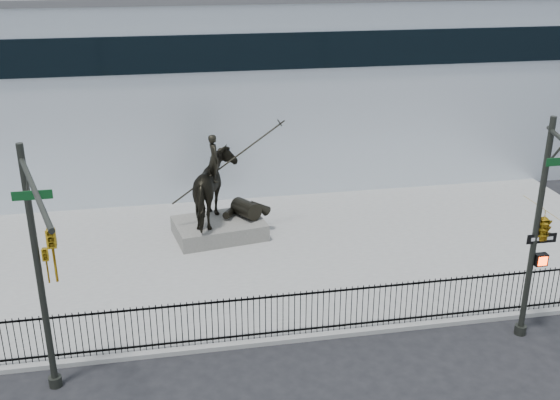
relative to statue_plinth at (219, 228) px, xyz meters
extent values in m
plane|color=black|center=(1.56, -8.99, -0.48)|extent=(120.00, 120.00, 0.00)
cube|color=gray|center=(1.56, -1.99, -0.41)|extent=(30.00, 12.00, 0.15)
cube|color=silver|center=(1.56, 11.01, 4.02)|extent=(44.00, 14.00, 9.00)
cube|color=black|center=(1.56, -7.74, -0.18)|extent=(22.00, 0.05, 0.05)
cube|color=black|center=(1.56, -7.74, 1.07)|extent=(22.00, 0.05, 0.05)
cube|color=black|center=(1.56, -7.74, 0.42)|extent=(22.00, 0.03, 1.50)
cube|color=#55534D|center=(0.00, 0.00, 0.00)|extent=(3.91, 3.00, 0.67)
imported|color=black|center=(0.00, 0.00, 1.75)|extent=(2.84, 3.17, 2.84)
imported|color=black|center=(-0.11, -0.02, 3.05)|extent=(0.57, 0.77, 1.92)
cylinder|color=black|center=(0.38, 0.06, 2.76)|extent=(4.51, 0.81, 2.88)
cylinder|color=black|center=(-5.44, -8.79, -0.33)|extent=(0.36, 0.36, 0.30)
cylinder|color=black|center=(-5.44, -8.79, 3.02)|extent=(0.18, 0.18, 7.00)
cylinder|color=black|center=(-4.84, -10.91, 6.12)|extent=(1.47, 4.84, 0.12)
imported|color=gold|center=(-4.24, -13.04, 5.49)|extent=(0.18, 0.22, 1.10)
imported|color=gold|center=(-5.22, -8.79, 3.22)|extent=(0.16, 0.20, 1.00)
cube|color=#0C3F19|center=(-5.08, -9.99, 5.62)|extent=(0.90, 0.03, 0.22)
cylinder|color=black|center=(8.56, -8.79, -0.33)|extent=(0.36, 0.36, 0.30)
cylinder|color=black|center=(8.56, -8.79, 3.02)|extent=(0.18, 0.18, 7.00)
imported|color=gold|center=(8.78, -8.79, 3.22)|extent=(0.53, 2.48, 1.00)
cube|color=black|center=(8.84, -8.84, 2.12)|extent=(0.38, 0.22, 0.38)
cube|color=#FF2D05|center=(8.84, -8.96, 2.12)|extent=(0.28, 0.02, 0.28)
cube|color=black|center=(8.76, -8.84, 2.82)|extent=(0.95, 0.03, 0.30)
camera|label=1|loc=(-2.11, -24.66, 10.97)|focal=42.00mm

